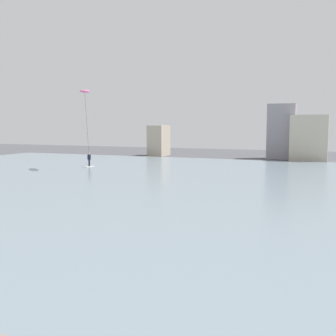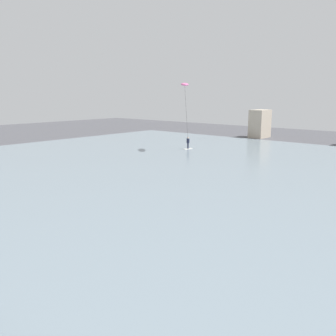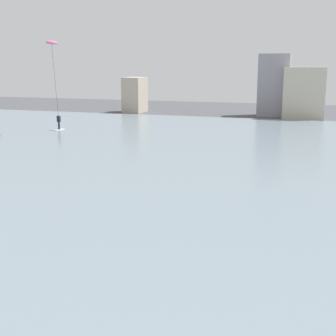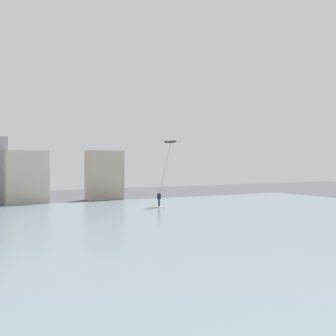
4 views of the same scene
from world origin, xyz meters
TOP-DOWN VIEW (x-y plane):
  - water_bay at (0.00, 30.47)m, footprint 84.00×52.00m
  - far_shore_buildings at (1.44, 59.64)m, footprint 36.79×5.00m
  - kitesurfer_pink at (-18.59, 38.51)m, footprint 2.77×3.72m

SIDE VIEW (x-z plane):
  - water_bay at x=0.00m, z-range 0.00..0.10m
  - far_shore_buildings at x=1.44m, z-range -0.65..7.34m
  - kitesurfer_pink at x=-18.59m, z-range 3.41..12.37m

